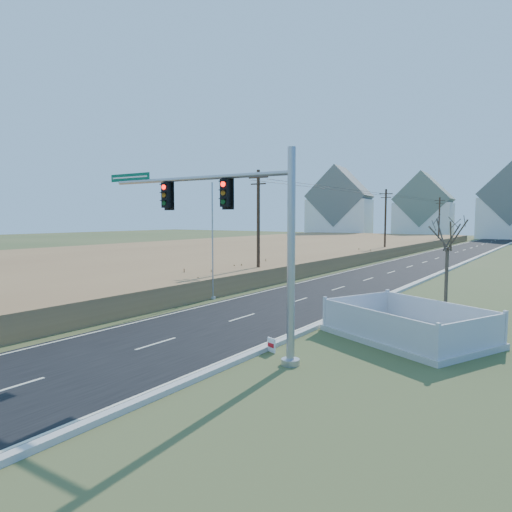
{
  "coord_description": "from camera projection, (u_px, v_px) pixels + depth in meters",
  "views": [
    {
      "loc": [
        13.93,
        -14.87,
        5.28
      ],
      "look_at": [
        1.35,
        3.33,
        3.4
      ],
      "focal_mm": 32.0,
      "sensor_mm": 36.0,
      "label": 1
    }
  ],
  "objects": [
    {
      "name": "utility_pole_far",
      "position": [
        439.0,
        220.0,
        85.28
      ],
      "size": [
        1.8,
        0.26,
        9.0
      ],
      "color": "#422D1E",
      "rests_on": "ground"
    },
    {
      "name": "reed_marsh",
      "position": [
        256.0,
        249.0,
        66.86
      ],
      "size": [
        38.0,
        110.0,
        1.3
      ],
      "primitive_type": "cube",
      "color": "#9B7446",
      "rests_on": "ground"
    },
    {
      "name": "flagpole",
      "position": [
        213.0,
        253.0,
        29.32
      ],
      "size": [
        0.34,
        0.34,
        7.51
      ],
      "color": "#B7B5AD",
      "rests_on": "ground"
    },
    {
      "name": "curb",
      "position": [
        478.0,
        257.0,
        59.15
      ],
      "size": [
        0.3,
        180.0,
        0.18
      ],
      "primitive_type": "cube",
      "color": "#B2AFA8",
      "rests_on": "ground"
    },
    {
      "name": "condo_nw",
      "position": [
        339.0,
        208.0,
        123.37
      ],
      "size": [
        17.69,
        13.38,
        19.05
      ],
      "rotation": [
        0.0,
        0.0,
        0.14
      ],
      "color": "white",
      "rests_on": "ground"
    },
    {
      "name": "traffic_signal_mast",
      "position": [
        246.0,
        233.0,
        16.98
      ],
      "size": [
        9.69,
        0.66,
        7.71
      ],
      "rotation": [
        0.0,
        0.0,
        0.03
      ],
      "color": "#9EA0A5",
      "rests_on": "ground"
    },
    {
      "name": "utility_pole_mid",
      "position": [
        385.0,
        222.0,
        60.7
      ],
      "size": [
        1.8,
        0.26,
        9.0
      ],
      "color": "#422D1E",
      "rests_on": "ground"
    },
    {
      "name": "road",
      "position": [
        444.0,
        256.0,
        61.5
      ],
      "size": [
        8.0,
        180.0,
        0.06
      ],
      "primitive_type": "cube",
      "color": "black",
      "rests_on": "ground"
    },
    {
      "name": "condo_nnw",
      "position": [
        423.0,
        211.0,
        118.65
      ],
      "size": [
        14.93,
        11.17,
        17.03
      ],
      "rotation": [
        0.0,
        0.0,
        0.07
      ],
      "color": "white",
      "rests_on": "ground"
    },
    {
      "name": "bare_tree",
      "position": [
        448.0,
        231.0,
        22.87
      ],
      "size": [
        2.14,
        2.14,
        5.68
      ],
      "color": "#4C3F33",
      "rests_on": "ground"
    },
    {
      "name": "utility_pole_near",
      "position": [
        258.0,
        225.0,
        36.11
      ],
      "size": [
        1.8,
        0.26,
        9.0
      ],
      "color": "#422D1E",
      "rests_on": "ground"
    },
    {
      "name": "ground",
      "position": [
        189.0,
        335.0,
        20.53
      ],
      "size": [
        260.0,
        260.0,
        0.0
      ],
      "primitive_type": "plane",
      "color": "#3A4A24",
      "rests_on": "ground"
    },
    {
      "name": "open_sign",
      "position": [
        271.0,
        345.0,
        17.82
      ],
      "size": [
        0.44,
        0.2,
        0.56
      ],
      "rotation": [
        0.0,
        0.0,
        -0.33
      ],
      "color": "white",
      "rests_on": "ground"
    },
    {
      "name": "fence_enclosure",
      "position": [
        407.0,
        332.0,
        19.8
      ],
      "size": [
        7.72,
        6.69,
        1.48
      ],
      "rotation": [
        0.0,
        0.0,
        -0.42
      ],
      "color": "#B7B5AD",
      "rests_on": "ground"
    }
  ]
}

